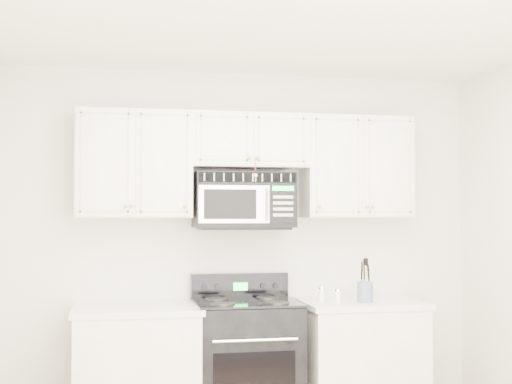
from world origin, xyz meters
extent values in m
cube|color=white|center=(0.00, 0.00, 2.60)|extent=(3.50, 3.50, 0.01)
cube|color=silver|center=(0.00, 1.75, 1.30)|extent=(3.50, 0.01, 2.60)
cube|color=silver|center=(0.00, -1.75, 1.30)|extent=(3.50, 0.01, 2.60)
cube|color=#F4EDCC|center=(-0.80, 1.44, 0.44)|extent=(0.82, 0.63, 0.88)
cube|color=white|center=(-0.80, 1.44, 0.90)|extent=(0.86, 0.65, 0.04)
cube|color=#F4EDCC|center=(0.80, 1.44, 0.44)|extent=(0.82, 0.63, 0.88)
cube|color=white|center=(0.80, 1.44, 0.90)|extent=(0.86, 0.65, 0.04)
cube|color=black|center=(-0.04, 1.44, 0.46)|extent=(0.72, 0.62, 0.92)
cube|color=black|center=(-0.04, 1.13, 0.45)|extent=(0.55, 0.01, 0.38)
cylinder|color=white|center=(-0.04, 1.10, 0.72)|extent=(0.57, 0.02, 0.02)
cube|color=black|center=(-0.04, 1.44, 0.93)|extent=(0.72, 0.62, 0.02)
cube|color=black|center=(-0.04, 1.71, 1.01)|extent=(0.72, 0.08, 0.19)
cube|color=#08E535|center=(-0.04, 1.67, 1.01)|extent=(0.10, 0.00, 0.06)
cube|color=#F4EDCC|center=(-0.82, 1.58, 1.90)|extent=(0.80, 0.33, 0.75)
cube|color=#F4EDCC|center=(0.82, 1.58, 1.90)|extent=(0.80, 0.33, 0.75)
cube|color=#F4EDCC|center=(0.00, 1.58, 2.08)|extent=(0.84, 0.33, 0.39)
sphere|color=gold|center=(-0.84, 1.40, 1.60)|extent=(0.03, 0.03, 0.03)
sphere|color=gold|center=(-0.48, 1.40, 1.60)|extent=(0.03, 0.03, 0.03)
sphere|color=gold|center=(0.48, 1.40, 1.60)|extent=(0.03, 0.03, 0.03)
sphere|color=gold|center=(0.84, 1.40, 1.60)|extent=(0.03, 0.03, 0.03)
sphere|color=gold|center=(-0.03, 1.40, 1.94)|extent=(0.03, 0.03, 0.03)
sphere|color=gold|center=(0.03, 1.40, 1.94)|extent=(0.03, 0.03, 0.03)
cylinder|color=#AE1D1F|center=(0.02, 1.40, 1.88)|extent=(0.00, 0.00, 0.12)
sphere|color=gold|center=(0.02, 1.40, 1.81)|extent=(0.04, 0.04, 0.04)
cube|color=black|center=(-0.04, 1.57, 1.65)|extent=(0.71, 0.36, 0.39)
cube|color=beige|center=(-0.04, 1.40, 1.80)|extent=(0.69, 0.01, 0.07)
cube|color=#B0B0B0|center=(-0.14, 1.39, 1.61)|extent=(0.50, 0.01, 0.26)
cube|color=black|center=(-0.17, 1.38, 1.61)|extent=(0.37, 0.01, 0.21)
cube|color=black|center=(0.21, 1.39, 1.61)|extent=(0.19, 0.01, 0.26)
cube|color=#08E535|center=(0.21, 1.38, 1.73)|extent=(0.15, 0.00, 0.03)
cylinder|color=white|center=(0.10, 1.35, 1.61)|extent=(0.02, 0.02, 0.23)
cylinder|color=slate|center=(0.80, 1.34, 0.99)|extent=(0.11, 0.11, 0.14)
cylinder|color=olive|center=(0.83, 1.34, 1.06)|extent=(0.01, 0.01, 0.25)
cylinder|color=black|center=(0.78, 1.37, 1.07)|extent=(0.01, 0.01, 0.27)
cylinder|color=olive|center=(0.78, 1.31, 1.08)|extent=(0.01, 0.01, 0.29)
cylinder|color=black|center=(0.83, 1.34, 1.06)|extent=(0.01, 0.01, 0.25)
cylinder|color=olive|center=(0.78, 1.37, 1.07)|extent=(0.01, 0.01, 0.27)
cylinder|color=black|center=(0.78, 1.31, 1.08)|extent=(0.01, 0.01, 0.29)
cylinder|color=white|center=(0.58, 1.30, 0.96)|extent=(0.04, 0.04, 0.09)
cylinder|color=white|center=(0.58, 1.30, 1.01)|extent=(0.04, 0.04, 0.02)
cylinder|color=white|center=(0.50, 1.41, 0.97)|extent=(0.04, 0.04, 0.09)
cylinder|color=white|center=(0.50, 1.41, 1.02)|extent=(0.05, 0.05, 0.02)
camera|label=1|loc=(-0.96, -3.49, 1.54)|focal=50.00mm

